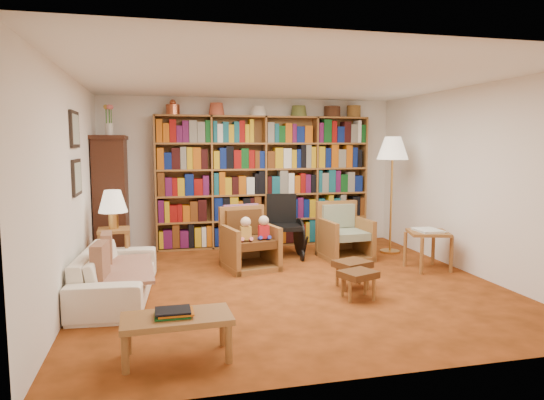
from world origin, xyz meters
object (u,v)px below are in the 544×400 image
object	(u,v)px
side_table_lamp	(114,241)
coffee_table	(177,321)
sofa	(117,273)
side_table_papers	(428,237)
armchair_sage	(343,237)
armchair_leather	(249,242)
footstool_a	(352,266)
wheelchair	(284,228)
floor_lamp	(393,153)
footstool_b	(358,276)

from	to	relation	value
side_table_lamp	coffee_table	size ratio (longest dim) A/B	0.69
sofa	side_table_papers	size ratio (longest dim) A/B	2.89
armchair_sage	side_table_papers	distance (m)	1.29
armchair_leather	side_table_papers	xyz separation A→B (m)	(2.39, -0.69, 0.10)
armchair_leather	side_table_papers	world-z (taller)	armchair_leather
side_table_lamp	armchair_leather	distance (m)	1.82
armchair_sage	footstool_a	world-z (taller)	armchair_sage
armchair_leather	wheelchair	xyz separation A→B (m)	(0.65, 0.55, 0.08)
footstool_a	armchair_leather	bearing A→B (deg)	129.05
armchair_leather	coffee_table	xyz separation A→B (m)	(-1.11, -2.77, -0.04)
footstool_a	sofa	bearing A→B (deg)	173.97
floor_lamp	footstool_a	xyz separation A→B (m)	(-1.35, -1.66, -1.32)
sofa	footstool_b	xyz separation A→B (m)	(2.64, -0.69, -0.01)
armchair_leather	coffee_table	size ratio (longest dim) A/B	0.97
side_table_lamp	footstool_b	world-z (taller)	side_table_lamp
floor_lamp	wheelchair	bearing A→B (deg)	174.89
armchair_leather	wheelchair	distance (m)	0.85
armchair_sage	floor_lamp	world-z (taller)	floor_lamp
side_table_papers	armchair_leather	bearing A→B (deg)	163.94
footstool_b	coffee_table	distance (m)	2.32
sofa	armchair_leather	xyz separation A→B (m)	(1.71, 0.98, 0.08)
side_table_lamp	footstool_a	xyz separation A→B (m)	(2.84, -1.31, -0.18)
armchair_leather	side_table_lamp	bearing A→B (deg)	178.75
sofa	footstool_a	size ratio (longest dim) A/B	3.87
footstool_b	armchair_leather	bearing A→B (deg)	119.08
armchair_sage	floor_lamp	xyz separation A→B (m)	(0.87, 0.14, 1.27)
footstool_b	coffee_table	bearing A→B (deg)	-151.83
side_table_lamp	wheelchair	world-z (taller)	wheelchair
footstool_b	sofa	bearing A→B (deg)	165.31
wheelchair	footstool_a	distance (m)	1.87
wheelchair	armchair_sage	bearing A→B (deg)	-19.03
footstool_a	armchair_sage	bearing A→B (deg)	72.40
sofa	armchair_sage	xyz separation A→B (m)	(3.22, 1.23, 0.05)
wheelchair	floor_lamp	world-z (taller)	floor_lamp
sofa	wheelchair	distance (m)	2.82
armchair_leather	side_table_papers	size ratio (longest dim) A/B	1.34
side_table_lamp	footstool_b	xyz separation A→B (m)	(2.74, -1.71, -0.20)
wheelchair	coffee_table	bearing A→B (deg)	-117.97
armchair_sage	side_table_papers	bearing A→B (deg)	-46.89
floor_lamp	coffee_table	distance (m)	4.88
armchair_leather	side_table_papers	distance (m)	2.49
floor_lamp	sofa	bearing A→B (deg)	-161.42
footstool_a	footstool_b	bearing A→B (deg)	-103.85
coffee_table	armchair_leather	bearing A→B (deg)	68.09
footstool_a	footstool_b	distance (m)	0.42
side_table_lamp	coffee_table	distance (m)	2.89
sofa	wheelchair	bearing A→B (deg)	-52.76
armchair_sage	floor_lamp	size ratio (longest dim) A/B	0.46
armchair_leather	wheelchair	bearing A→B (deg)	40.30
wheelchair	side_table_papers	bearing A→B (deg)	-35.38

